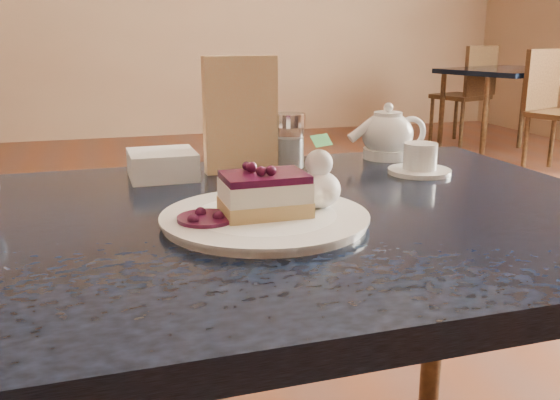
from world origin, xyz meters
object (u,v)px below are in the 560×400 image
object	(u,v)px
main_table	(256,263)
dessert_plate	(265,219)
bg_table_far_right	(502,149)
cheesecake_slice	(265,194)
tea_set	(393,141)

from	to	relation	value
main_table	dessert_plate	xyz separation A→B (m)	(0.00, -0.05, 0.08)
main_table	bg_table_far_right	xyz separation A→B (m)	(2.78, 3.23, -0.56)
cheesecake_slice	tea_set	bearing A→B (deg)	41.80
cheesecake_slice	tea_set	size ratio (longest dim) A/B	0.45
cheesecake_slice	dessert_plate	bearing A→B (deg)	88.98
dessert_plate	tea_set	bearing A→B (deg)	42.82
tea_set	dessert_plate	bearing A→B (deg)	-137.18
cheesecake_slice	tea_set	distance (m)	0.47
dessert_plate	bg_table_far_right	bearing A→B (deg)	49.69
dessert_plate	tea_set	world-z (taller)	tea_set
dessert_plate	tea_set	distance (m)	0.47
main_table	cheesecake_slice	bearing A→B (deg)	-90.00
main_table	bg_table_far_right	size ratio (longest dim) A/B	0.70
tea_set	bg_table_far_right	distance (m)	3.89
dessert_plate	bg_table_far_right	world-z (taller)	dessert_plate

